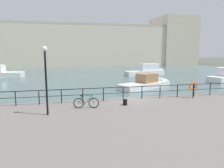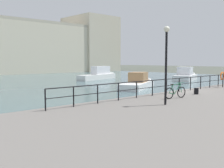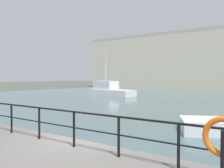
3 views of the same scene
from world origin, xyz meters
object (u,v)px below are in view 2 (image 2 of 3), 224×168
at_px(life_ring_stand, 222,76).
at_px(mooring_bollard, 196,91).
at_px(parked_bicycle, 175,92).
at_px(harbor_building, 3,47).
at_px(moored_small_launch, 99,75).
at_px(quay_lamp_post, 166,54).
at_px(moored_harbor_tender, 185,76).
at_px(moored_green_narrowboat, 138,83).

bearing_deg(life_ring_stand, mooring_bollard, -170.93).
xyz_separation_m(parked_bicycle, mooring_bollard, (2.87, 0.18, -0.17)).
height_order(harbor_building, parked_bicycle, harbor_building).
xyz_separation_m(moored_small_launch, parked_bicycle, (-14.86, -25.41, 0.40)).
distance_m(parked_bicycle, life_ring_stand, 9.19).
bearing_deg(quay_lamp_post, life_ring_stand, 10.79).
height_order(mooring_bollard, life_ring_stand, life_ring_stand).
xyz_separation_m(mooring_bollard, life_ring_stand, (6.23, 1.00, 0.75)).
height_order(harbor_building, quay_lamp_post, harbor_building).
relative_size(harbor_building, quay_lamp_post, 18.42).
bearing_deg(moored_small_launch, harbor_building, 84.21).
bearing_deg(life_ring_stand, moored_harbor_tender, 41.46).
distance_m(harbor_building, quay_lamp_post, 58.40).
bearing_deg(harbor_building, moored_small_launch, -81.37).
distance_m(moored_small_launch, moored_green_narrowboat, 15.49).
distance_m(mooring_bollard, quay_lamp_post, 6.04).
xyz_separation_m(moored_small_launch, mooring_bollard, (-11.99, -25.23, 0.23)).
relative_size(harbor_building, mooring_bollard, 176.37).
bearing_deg(moored_green_narrowboat, parked_bicycle, -155.47).
relative_size(moored_small_launch, moored_green_narrowboat, 1.12).
bearing_deg(moored_harbor_tender, mooring_bollard, -165.79).
height_order(moored_small_launch, moored_harbor_tender, moored_small_launch).
height_order(moored_harbor_tender, parked_bicycle, moored_harbor_tender).
relative_size(harbor_building, moored_small_launch, 8.72).
distance_m(parked_bicycle, mooring_bollard, 2.88).
bearing_deg(life_ring_stand, harbor_building, 88.82).
relative_size(moored_small_launch, mooring_bollard, 20.22).
relative_size(moored_harbor_tender, parked_bicycle, 4.09).
height_order(moored_harbor_tender, quay_lamp_post, quay_lamp_post).
bearing_deg(moored_small_launch, quay_lamp_post, -137.69).
distance_m(harbor_building, moored_small_launch, 31.35).
bearing_deg(quay_lamp_post, harbor_building, 77.40).
distance_m(moored_harbor_tender, life_ring_stand, 19.12).
xyz_separation_m(harbor_building, life_ring_stand, (-1.13, -54.71, -4.71)).
relative_size(parked_bicycle, mooring_bollard, 3.97).
xyz_separation_m(harbor_building, moored_harbor_tender, (13.18, -42.07, -5.75)).
bearing_deg(moored_green_narrowboat, quay_lamp_post, -159.96).
bearing_deg(harbor_building, moored_green_narrowboat, -91.73).
distance_m(moored_harbor_tender, quay_lamp_post, 29.99).
bearing_deg(harbor_building, parked_bicycle, -100.38).
height_order(moored_small_launch, life_ring_stand, moored_small_launch).
relative_size(harbor_building, moored_harbor_tender, 10.87).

